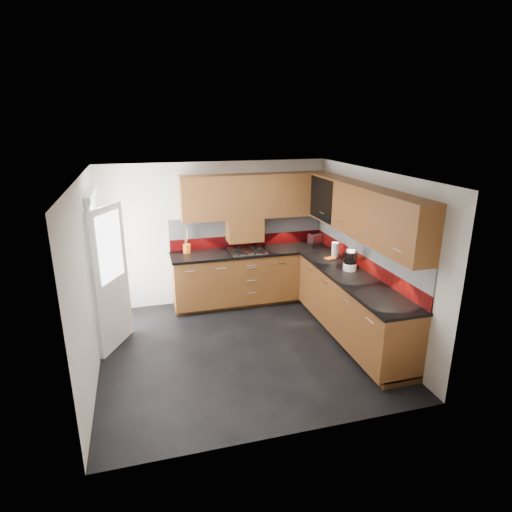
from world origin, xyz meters
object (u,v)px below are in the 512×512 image
object	(u,v)px
utensil_pot	(187,247)
toaster	(315,238)
food_processor	(350,260)
gas_hob	(247,251)

from	to	relation	value
utensil_pot	toaster	distance (m)	2.28
food_processor	gas_hob	bearing A→B (deg)	133.12
utensil_pot	food_processor	xyz separation A→B (m)	(2.20, -1.49, 0.05)
gas_hob	food_processor	bearing A→B (deg)	-46.88
gas_hob	utensil_pot	world-z (taller)	utensil_pot
gas_hob	utensil_pot	size ratio (longest dim) A/B	1.37
utensil_pot	gas_hob	bearing A→B (deg)	-10.77
gas_hob	toaster	bearing A→B (deg)	8.11
gas_hob	toaster	size ratio (longest dim) A/B	2.18
utensil_pot	food_processor	distance (m)	2.66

